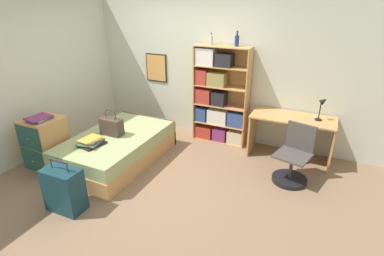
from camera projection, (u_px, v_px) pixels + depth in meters
The scene contains 16 objects.
ground_plane at pixel (152, 169), 4.72m from camera, with size 14.00×14.00×0.00m, color #84664C.
wall_back at pixel (196, 67), 5.57m from camera, with size 10.00×0.09×2.60m.
wall_left at pixel (43, 75), 4.99m from camera, with size 0.06×10.00×2.60m.
bed at pixel (118, 148), 4.89m from camera, with size 1.15×1.89×0.46m.
handbag at pixel (112, 126), 4.75m from camera, with size 0.36×0.17×0.44m.
book_stack_on_bed at pixel (91, 142), 4.44m from camera, with size 0.36×0.39×0.11m.
suitcase at pixel (64, 190), 3.72m from camera, with size 0.48×0.29×0.71m.
dresser at pixel (46, 143), 4.66m from camera, with size 0.52×0.55×0.81m.
magazine_pile_on_dresser at pixel (39, 118), 4.44m from camera, with size 0.30×0.35×0.05m.
bookcase at pixel (217, 100), 5.39m from camera, with size 0.98×0.32×1.75m.
bottle_green at pixel (211, 40), 5.06m from camera, with size 0.06×0.06×0.20m.
bottle_brown at pixel (237, 40), 4.89m from camera, with size 0.07×0.07×0.25m.
desk at pixel (291, 129), 4.86m from camera, with size 1.30×0.59×0.74m.
desk_lamp at pixel (323, 105), 4.53m from camera, with size 0.15×0.11×0.39m.
desk_chair at pixel (293, 164), 4.34m from camera, with size 0.55×0.55×0.85m.
waste_bin at pixel (296, 154), 4.92m from camera, with size 0.27×0.27×0.23m.
Camera 1 is at (2.30, -3.40, 2.49)m, focal length 28.00 mm.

